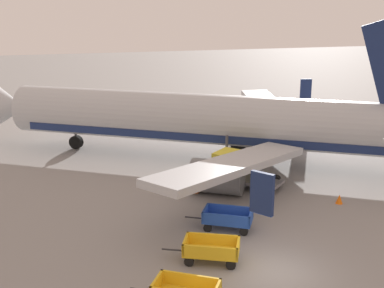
% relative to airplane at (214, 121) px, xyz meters
% --- Properties ---
extents(ground_plane, '(220.00, 220.00, 0.00)m').
position_rel_airplane_xyz_m(ground_plane, '(-3.01, -16.28, -3.05)').
color(ground_plane, gray).
extents(airplane, '(33.38, 28.03, 11.34)m').
position_rel_airplane_xyz_m(airplane, '(0.00, 0.00, 0.00)').
color(airplane, '#B2B7BC').
rests_on(airplane, ground).
extents(baggage_cart_second_in_row, '(3.51, 2.36, 1.07)m').
position_rel_airplane_xyz_m(baggage_cart_second_in_row, '(-5.29, -14.65, -2.45)').
color(baggage_cart_second_in_row, gold).
rests_on(baggage_cart_second_in_row, ground).
extents(baggage_cart_third_in_row, '(3.42, 2.49, 1.07)m').
position_rel_airplane_xyz_m(baggage_cart_third_in_row, '(-3.34, -11.63, -2.45)').
color(baggage_cart_third_in_row, '#234CB2').
rests_on(baggage_cart_third_in_row, ground).
extents(service_truck_beside_carts, '(4.28, 4.56, 2.10)m').
position_rel_airplane_xyz_m(service_truck_beside_carts, '(-0.33, -5.38, -1.95)').
color(service_truck_beside_carts, slate).
rests_on(service_truck_beside_carts, ground).
extents(traffic_cone_near_plane, '(0.42, 0.42, 0.55)m').
position_rel_airplane_xyz_m(traffic_cone_near_plane, '(4.23, -10.29, -2.78)').
color(traffic_cone_near_plane, orange).
rests_on(traffic_cone_near_plane, ground).
extents(traffic_cone_mid_apron, '(0.44, 0.44, 0.58)m').
position_rel_airplane_xyz_m(traffic_cone_mid_apron, '(-3.32, -6.08, -2.77)').
color(traffic_cone_mid_apron, orange).
rests_on(traffic_cone_mid_apron, ground).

